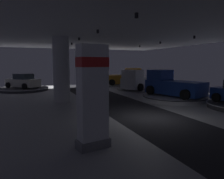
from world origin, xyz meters
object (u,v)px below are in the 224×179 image
Objects in this scene: display_platform_deep_left at (23,89)px; visitor_walking_near at (97,87)px; pickup_truck_deep_right at (124,78)px; pickup_truck_mid_right at (172,85)px; display_car_deep_left at (23,81)px; visitor_walking_far at (86,87)px; brand_sign_pylon at (93,96)px; display_platform_far_right at (141,90)px; column_left at (61,70)px; pickup_truck_far_right at (139,81)px; display_platform_mid_right at (174,98)px; display_platform_deep_right at (122,85)px.

visitor_walking_near is at bearing -47.44° from display_platform_deep_left.
pickup_truck_deep_right is 3.42× the size of visitor_walking_near.
display_platform_deep_left is 1.05× the size of pickup_truck_mid_right.
display_car_deep_left is 2.74× the size of visitor_walking_far.
brand_sign_pylon is 20.54m from display_car_deep_left.
brand_sign_pylon is at bearing -140.03° from pickup_truck_mid_right.
display_platform_far_right is 6.58m from visitor_walking_near.
display_platform_deep_left is (-3.26, 9.41, -2.56)m from column_left.
pickup_truck_mid_right is 6.40m from pickup_truck_far_right.
pickup_truck_mid_right is at bearing -15.58° from column_left.
display_platform_far_right is 3.57× the size of visitor_walking_near.
brand_sign_pylon is at bearing -124.43° from pickup_truck_far_right.
pickup_truck_deep_right reaches higher than display_platform_mid_right.
pickup_truck_far_right is at bearing 7.75° from visitor_walking_far.
display_platform_deep_left is at bearing 130.77° from display_car_deep_left.
column_left is 10.45m from pickup_truck_far_right.
brand_sign_pylon is 0.91× the size of display_car_deep_left.
visitor_walking_far is at bearing 140.43° from pickup_truck_mid_right.
column_left reaches higher than display_platform_deep_left.
pickup_truck_deep_right reaches higher than display_car_deep_left.
pickup_truck_far_right is at bearing -23.66° from display_car_deep_left.
visitor_walking_near is at bearing -131.03° from pickup_truck_deep_right.
display_platform_deep_right is (0.27, 12.15, -0.03)m from display_platform_mid_right.
display_platform_deep_left is at bearing 179.10° from display_platform_deep_right.
pickup_truck_far_right reaches higher than visitor_walking_near.
pickup_truck_far_right reaches higher than display_platform_deep_left.
column_left reaches higher than display_platform_mid_right.
column_left reaches higher than visitor_walking_near.
brand_sign_pylon reaches higher than display_platform_far_right.
display_platform_deep_left is at bearing 179.02° from pickup_truck_deep_right.
pickup_truck_mid_right reaches higher than display_platform_deep_right.
column_left is 0.97× the size of pickup_truck_mid_right.
display_platform_mid_right is at bearing -92.81° from pickup_truck_deep_right.
display_platform_far_right is (13.15, -5.48, -0.97)m from display_car_deep_left.
brand_sign_pylon is at bearing -82.12° from display_platform_deep_left.
column_left is at bearing -154.08° from visitor_walking_near.
visitor_walking_near is (-5.73, 4.45, -0.41)m from pickup_truck_mid_right.
brand_sign_pylon is 12.94m from pickup_truck_mid_right.
display_platform_mid_right is 1.00× the size of pickup_truck_mid_right.
display_platform_deep_left is at bearing 109.08° from column_left.
display_platform_deep_right is at bearing 63.00° from brand_sign_pylon.
pickup_truck_far_right is at bearing -152.06° from display_platform_far_right.
display_car_deep_left is 14.28m from display_platform_far_right.
display_platform_far_right is (0.45, 6.54, -1.17)m from pickup_truck_mid_right.
pickup_truck_deep_right is at bearing 87.19° from display_platform_mid_right.
display_car_deep_left is at bearing 136.54° from pickup_truck_mid_right.
column_left is at bearing 162.85° from display_platform_mid_right.
pickup_truck_deep_right is 9.68m from visitor_walking_far.
display_platform_deep_left is 1.05× the size of display_platform_mid_right.
display_platform_far_right is at bearing 86.04° from pickup_truck_mid_right.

